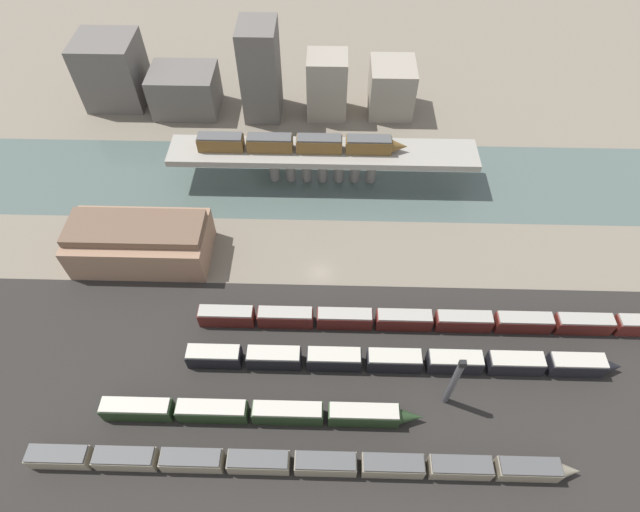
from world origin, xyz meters
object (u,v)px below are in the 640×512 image
train_on_bridge (301,144)px  warehouse_building (141,242)px  train_yard_near (300,463)px  train_yard_mid (258,412)px  signal_tower (453,383)px  train_yard_far (401,361)px  train_yard_outer (440,321)px

train_on_bridge → warehouse_building: (-30.71, -23.48, -5.97)m
train_yard_near → train_yard_mid: (-7.09, 7.57, 0.15)m
signal_tower → train_yard_mid: bearing=-173.3°
train_yard_far → train_yard_outer: (7.66, 8.13, -0.05)m
train_yard_near → train_yard_mid: train_yard_mid is taller
train_on_bridge → train_yard_near: size_ratio=0.55×
train_on_bridge → train_yard_outer: size_ratio=0.51×
signal_tower → train_yard_near: bearing=-154.5°
train_yard_outer → signal_tower: bearing=-92.6°
train_yard_mid → train_yard_far: bearing=22.2°
train_yard_mid → warehouse_building: bearing=128.8°
train_on_bridge → train_yard_mid: 57.14m
train_on_bridge → train_yard_near: 64.56m
train_yard_outer → warehouse_building: (-57.55, 15.13, 2.54)m
train_on_bridge → signal_tower: 59.03m
train_yard_mid → train_on_bridge: bearing=85.6°
train_on_bridge → train_yard_outer: train_on_bridge is taller
train_yard_far → warehouse_building: 55.10m
train_yard_mid → train_yard_far: (23.48, 9.60, 0.01)m
train_on_bridge → train_yard_mid: (-4.29, -56.35, -8.48)m
warehouse_building → train_yard_outer: bearing=-14.7°
train_on_bridge → train_yard_mid: train_on_bridge is taller
train_yard_near → signal_tower: 26.41m
train_yard_near → signal_tower: signal_tower is taller
train_on_bridge → signal_tower: size_ratio=3.26×
train_yard_outer → signal_tower: 15.02m
train_yard_mid → train_yard_outer: (31.14, 17.73, -0.04)m
train_yard_near → train_yard_outer: train_yard_outer is taller
train_on_bridge → train_yard_near: (2.80, -63.92, -8.63)m
train_yard_far → train_yard_outer: 11.17m
warehouse_building → train_yard_near: bearing=-50.4°
train_yard_near → signal_tower: bearing=25.5°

